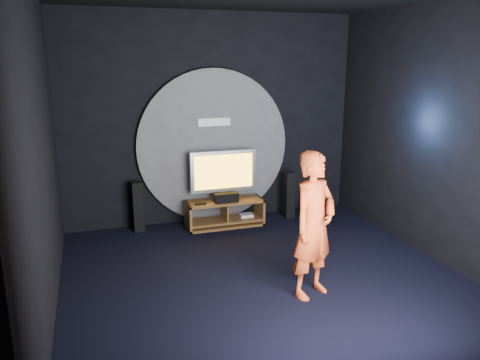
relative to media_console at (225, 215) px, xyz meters
name	(u,v)px	position (x,y,z in m)	size (l,w,h in m)	color
floor	(264,278)	(-0.08, -2.05, -0.20)	(5.00, 5.00, 0.00)	black
back_wall	(212,119)	(-0.08, 0.45, 1.55)	(5.00, 0.04, 3.50)	black
front_wall	(393,204)	(-0.08, -4.55, 1.55)	(5.00, 0.04, 3.50)	black
left_wall	(40,157)	(-2.58, -2.05, 1.55)	(0.04, 5.00, 3.50)	black
right_wall	(438,134)	(2.42, -2.05, 1.55)	(0.04, 5.00, 3.50)	black
wall_disc_panel	(214,146)	(-0.08, 0.39, 1.11)	(2.60, 0.11, 2.60)	#515156
media_console	(225,215)	(0.00, 0.00, 0.00)	(1.29, 0.45, 0.45)	olive
tv	(223,173)	(-0.01, 0.07, 0.71)	(1.11, 0.22, 0.83)	#BBBBC3
center_speaker	(226,197)	(-0.01, -0.10, 0.33)	(0.40, 0.15, 0.15)	black
remote	(201,204)	(-0.45, -0.12, 0.27)	(0.18, 0.05, 0.02)	black
tower_speaker_left	(138,207)	(-1.41, 0.22, 0.22)	(0.17, 0.18, 0.83)	black
tower_speaker_right	(289,195)	(1.20, 0.08, 0.22)	(0.17, 0.18, 0.83)	black
subwoofer	(318,213)	(1.55, -0.38, -0.02)	(0.32, 0.32, 0.35)	black
player	(314,225)	(0.32, -2.60, 0.68)	(0.64, 0.42, 1.74)	#E24A1E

